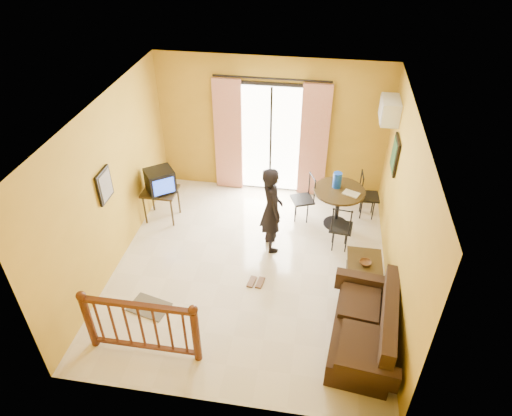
% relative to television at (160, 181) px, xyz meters
% --- Properties ---
extents(ground, '(5.00, 5.00, 0.00)m').
position_rel_television_xyz_m(ground, '(1.87, -1.11, -0.85)').
color(ground, beige).
rests_on(ground, ground).
extents(room_shell, '(5.00, 5.00, 5.00)m').
position_rel_television_xyz_m(room_shell, '(1.87, -1.11, 0.85)').
color(room_shell, white).
rests_on(room_shell, ground).
extents(balcony_door, '(2.25, 0.14, 2.46)m').
position_rel_television_xyz_m(balcony_door, '(1.87, 1.33, 0.33)').
color(balcony_door, black).
rests_on(balcony_door, ground).
extents(tv_table, '(0.63, 0.53, 0.63)m').
position_rel_television_xyz_m(tv_table, '(-0.03, 0.00, -0.30)').
color(tv_table, black).
rests_on(tv_table, ground).
extents(television, '(0.65, 0.64, 0.44)m').
position_rel_television_xyz_m(television, '(0.00, 0.00, 0.00)').
color(television, black).
rests_on(television, tv_table).
extents(picture_left, '(0.05, 0.42, 0.52)m').
position_rel_television_xyz_m(picture_left, '(-0.35, -1.31, 0.70)').
color(picture_left, black).
rests_on(picture_left, room_shell).
extents(dining_table, '(0.94, 0.94, 0.78)m').
position_rel_television_xyz_m(dining_table, '(3.27, 0.33, -0.23)').
color(dining_table, black).
rests_on(dining_table, ground).
extents(water_jug, '(0.16, 0.16, 0.30)m').
position_rel_television_xyz_m(water_jug, '(3.21, 0.42, 0.08)').
color(water_jug, '#133FB3').
rests_on(water_jug, dining_table).
extents(serving_tray, '(0.33, 0.28, 0.02)m').
position_rel_television_xyz_m(serving_tray, '(3.47, 0.23, -0.06)').
color(serving_tray, beige).
rests_on(serving_tray, dining_table).
extents(dining_chairs, '(1.71, 1.47, 0.95)m').
position_rel_television_xyz_m(dining_chairs, '(3.26, 0.25, -0.85)').
color(dining_chairs, black).
rests_on(dining_chairs, ground).
extents(air_conditioner, '(0.31, 0.60, 0.40)m').
position_rel_television_xyz_m(air_conditioner, '(3.96, 0.84, 1.30)').
color(air_conditioner, white).
rests_on(air_conditioner, room_shell).
extents(botanical_print, '(0.05, 0.50, 0.60)m').
position_rel_television_xyz_m(botanical_print, '(4.08, 0.19, 0.80)').
color(botanical_print, black).
rests_on(botanical_print, room_shell).
extents(coffee_table, '(0.55, 0.98, 0.44)m').
position_rel_television_xyz_m(coffee_table, '(3.72, -1.30, -0.56)').
color(coffee_table, black).
rests_on(coffee_table, ground).
extents(bowl, '(0.25, 0.25, 0.06)m').
position_rel_television_xyz_m(bowl, '(3.72, -1.22, -0.39)').
color(bowl, '#53331C').
rests_on(bowl, coffee_table).
extents(sofa, '(0.99, 1.82, 0.83)m').
position_rel_television_xyz_m(sofa, '(3.72, -2.41, -0.54)').
color(sofa, black).
rests_on(sofa, ground).
extents(standing_person, '(0.58, 0.69, 1.61)m').
position_rel_television_xyz_m(standing_person, '(2.13, -0.51, -0.05)').
color(standing_person, black).
rests_on(standing_person, ground).
extents(stair_balustrade, '(1.63, 0.13, 1.04)m').
position_rel_television_xyz_m(stair_balustrade, '(0.72, -3.01, -0.29)').
color(stair_balustrade, '#471E0F').
rests_on(stair_balustrade, ground).
extents(doormat, '(0.68, 0.53, 0.02)m').
position_rel_television_xyz_m(doormat, '(0.48, -2.24, -0.84)').
color(doormat, '#575146').
rests_on(doormat, ground).
extents(sandals, '(0.28, 0.26, 0.03)m').
position_rel_television_xyz_m(sandals, '(2.02, -1.46, -0.84)').
color(sandals, '#53331C').
rests_on(sandals, ground).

